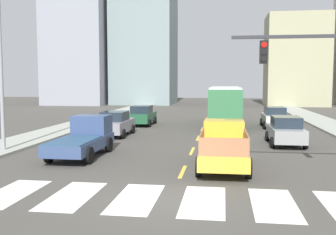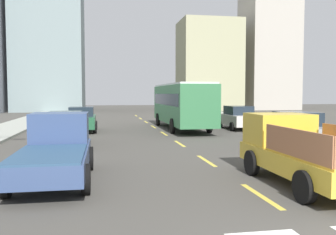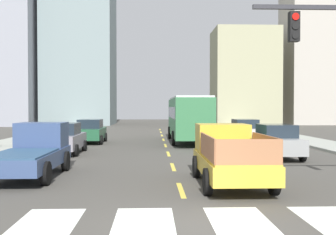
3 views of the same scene
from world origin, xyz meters
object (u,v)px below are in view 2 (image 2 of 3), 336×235
sedan_mid (296,129)px  sedan_near_left (65,129)px  city_bus (181,103)px  pickup_dark (56,149)px  sedan_far (238,118)px  sedan_near_right (82,119)px  pickup_stakebed (299,151)px

sedan_mid → sedan_near_left: bearing=170.4°
city_bus → sedan_near_left: city_bus is taller
sedan_near_left → sedan_mid: bearing=-10.9°
pickup_dark → sedan_near_left: pickup_dark is taller
sedan_far → sedan_near_right: size_ratio=1.00×
sedan_near_left → sedan_mid: same height
pickup_dark → sedan_mid: pickup_dark is taller
sedan_near_left → sedan_mid: size_ratio=1.00×
pickup_dark → sedan_far: 17.93m
pickup_stakebed → sedan_near_left: bearing=130.1°
pickup_stakebed → sedan_mid: size_ratio=1.18×
sedan_mid → pickup_dark: bearing=-152.9°
pickup_stakebed → sedan_near_right: size_ratio=1.18×
pickup_dark → sedan_near_right: (0.03, 14.20, -0.06)m
sedan_near_right → city_bus: bearing=5.0°
city_bus → sedan_mid: 10.63m
city_bus → sedan_near_right: 7.25m
pickup_dark → sedan_far: pickup_dark is taller
city_bus → sedan_near_right: (-7.13, -0.64, -1.09)m
pickup_stakebed → sedan_mid: (3.65, 6.68, -0.08)m
sedan_near_right → sedan_near_left: 6.91m
sedan_far → sedan_near_left: size_ratio=1.00×
pickup_dark → sedan_near_left: (-0.42, 7.31, -0.06)m
sedan_far → sedan_mid: same height
pickup_dark → sedan_near_right: 14.20m
pickup_dark → sedan_mid: bearing=27.0°
sedan_mid → sedan_near_right: bearing=141.6°
pickup_stakebed → city_bus: bearing=90.3°
pickup_stakebed → sedan_near_left: pickup_stakebed is taller
pickup_dark → city_bus: (7.17, 14.84, 1.03)m
sedan_near_right → sedan_near_left: bearing=-93.9°
sedan_far → pickup_dark: bearing=-131.3°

